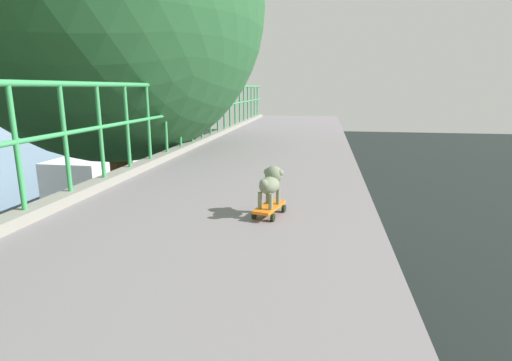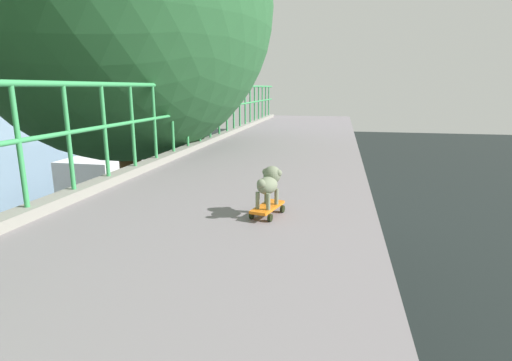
{
  "view_description": "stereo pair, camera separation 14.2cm",
  "coord_description": "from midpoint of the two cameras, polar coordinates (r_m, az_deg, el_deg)",
  "views": [
    {
      "loc": [
        2.19,
        -0.95,
        6.36
      ],
      "look_at": [
        1.56,
        2.76,
        5.48
      ],
      "focal_mm": 27.96,
      "sensor_mm": 36.0,
      "label": 1
    },
    {
      "loc": [
        2.32,
        -0.92,
        6.36
      ],
      "look_at": [
        1.56,
        2.76,
        5.48
      ],
      "focal_mm": 27.96,
      "sensor_mm": 36.0,
      "label": 2
    }
  ],
  "objects": [
    {
      "name": "toy_skateboard",
      "position": [
        3.47,
        0.76,
        -3.94
      ],
      "size": [
        0.27,
        0.45,
        0.09
      ],
      "color": "orange",
      "rests_on": "overpass_deck"
    },
    {
      "name": "roadside_tree_mid",
      "position": [
        8.45,
        -20.77,
        22.01
      ],
      "size": [
        5.75,
        5.75,
        10.67
      ],
      "color": "brown",
      "rests_on": "ground"
    },
    {
      "name": "city_bus",
      "position": [
        21.99,
        -17.97,
        0.85
      ],
      "size": [
        2.6,
        10.34,
        3.4
      ],
      "color": "white",
      "rests_on": "ground"
    },
    {
      "name": "small_dog",
      "position": [
        3.43,
        0.96,
        -0.17
      ],
      "size": [
        0.22,
        0.37,
        0.34
      ],
      "color": "slate",
      "rests_on": "toy_skateboard"
    }
  ]
}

